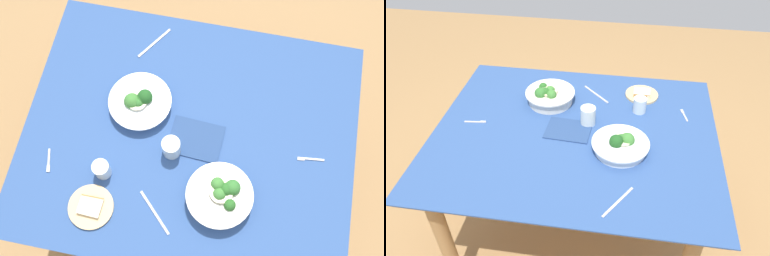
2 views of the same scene
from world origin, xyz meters
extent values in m
plane|color=#9E7547|center=(0.00, 0.00, 0.00)|extent=(6.00, 6.00, 0.00)
cube|color=#2D4C84|center=(0.00, 0.00, 0.75)|extent=(1.34, 1.08, 0.01)
cube|color=#9E7547|center=(0.00, 0.00, 0.74)|extent=(1.30, 1.05, 0.02)
cylinder|color=#9E7547|center=(-0.55, -0.42, 0.36)|extent=(0.07, 0.07, 0.73)
cylinder|color=#9E7547|center=(0.55, -0.42, 0.36)|extent=(0.07, 0.07, 0.73)
cylinder|color=#9E7547|center=(0.55, 0.42, 0.36)|extent=(0.07, 0.07, 0.73)
cylinder|color=silver|center=(-0.16, 0.23, 0.78)|extent=(0.23, 0.23, 0.05)
cylinder|color=silver|center=(-0.16, 0.23, 0.82)|extent=(0.26, 0.26, 0.01)
sphere|color=#3D7A33|center=(-0.15, 0.19, 0.83)|extent=(0.05, 0.05, 0.05)
sphere|color=#33702D|center=(-0.21, 0.19, 0.83)|extent=(0.06, 0.06, 0.06)
sphere|color=#286023|center=(-0.18, 0.21, 0.83)|extent=(0.05, 0.05, 0.05)
sphere|color=#3D7A33|center=(-0.16, 0.23, 0.83)|extent=(0.05, 0.05, 0.05)
sphere|color=#286023|center=(-0.21, 0.26, 0.82)|extent=(0.04, 0.04, 0.04)
cylinder|color=beige|center=(-0.17, 0.22, 0.83)|extent=(0.09, 0.09, 0.01)
cylinder|color=white|center=(0.22, -0.09, 0.78)|extent=(0.23, 0.23, 0.04)
cylinder|color=white|center=(0.22, -0.09, 0.80)|extent=(0.26, 0.26, 0.01)
sphere|color=#1E511E|center=(0.21, -0.10, 0.81)|extent=(0.04, 0.04, 0.04)
sphere|color=#1E511E|center=(0.20, -0.11, 0.82)|extent=(0.06, 0.06, 0.06)
sphere|color=#33702D|center=(0.22, -0.08, 0.81)|extent=(0.04, 0.04, 0.04)
sphere|color=#286023|center=(0.21, -0.10, 0.82)|extent=(0.05, 0.05, 0.05)
sphere|color=#3D7A33|center=(0.25, -0.08, 0.81)|extent=(0.07, 0.07, 0.07)
cylinder|color=beige|center=(0.23, -0.09, 0.81)|extent=(0.08, 0.08, 0.01)
cylinder|color=#D6B27A|center=(0.31, 0.36, 0.76)|extent=(0.17, 0.17, 0.01)
cube|color=beige|center=(0.31, 0.36, 0.78)|extent=(0.09, 0.08, 0.02)
cube|color=#9E703D|center=(0.31, 0.32, 0.78)|extent=(0.09, 0.01, 0.02)
cylinder|color=silver|center=(0.30, 0.21, 0.80)|extent=(0.07, 0.07, 0.08)
cylinder|color=silver|center=(0.05, 0.08, 0.80)|extent=(0.07, 0.07, 0.09)
cube|color=#B7B7BC|center=(0.53, 0.20, 0.76)|extent=(0.02, 0.07, 0.00)
cube|color=#B7B7BC|center=(0.52, 0.24, 0.76)|extent=(0.02, 0.03, 0.00)
cube|color=#B7B7BC|center=(-0.51, 0.00, 0.76)|extent=(0.08, 0.02, 0.00)
cube|color=#B7B7BC|center=(-0.46, 0.01, 0.76)|extent=(0.03, 0.02, 0.00)
cube|color=#B7B7BC|center=(0.07, 0.33, 0.76)|extent=(0.15, 0.15, 0.00)
cube|color=#B7B7BC|center=(0.23, -0.39, 0.76)|extent=(0.11, 0.17, 0.00)
cube|color=navy|center=(-0.03, 0.01, 0.76)|extent=(0.22, 0.17, 0.01)
camera|label=1|loc=(-0.14, 0.61, 2.50)|focal=42.92mm
camera|label=2|loc=(0.22, -1.36, 1.91)|focal=35.43mm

